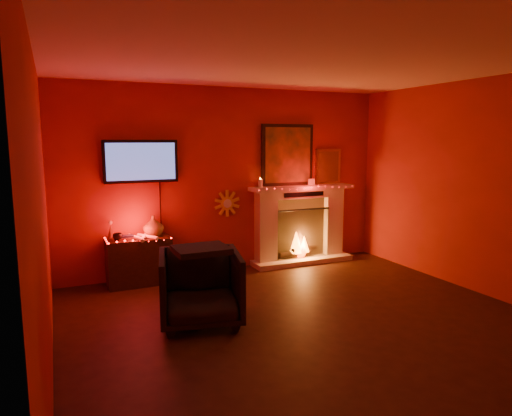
{
  "coord_description": "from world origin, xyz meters",
  "views": [
    {
      "loc": [
        -2.4,
        -3.85,
        1.94
      ],
      "look_at": [
        0.07,
        1.7,
        1.03
      ],
      "focal_mm": 32.0,
      "sensor_mm": 36.0,
      "label": 1
    }
  ],
  "objects_px": {
    "fireplace": "(300,217)",
    "sunburst_clock": "(227,203)",
    "tv": "(141,162)",
    "armchair": "(200,287)",
    "console_table": "(140,257)"
  },
  "relations": [
    {
      "from": "sunburst_clock",
      "to": "console_table",
      "type": "distance_m",
      "value": 1.5
    },
    {
      "from": "tv",
      "to": "console_table",
      "type": "height_order",
      "value": "tv"
    },
    {
      "from": "tv",
      "to": "armchair",
      "type": "xyz_separation_m",
      "value": [
        0.25,
        -1.82,
        -1.25
      ]
    },
    {
      "from": "sunburst_clock",
      "to": "armchair",
      "type": "height_order",
      "value": "sunburst_clock"
    },
    {
      "from": "fireplace",
      "to": "tv",
      "type": "height_order",
      "value": "fireplace"
    },
    {
      "from": "fireplace",
      "to": "sunburst_clock",
      "type": "bearing_deg",
      "value": 175.63
    },
    {
      "from": "console_table",
      "to": "armchair",
      "type": "bearing_deg",
      "value": -77.9
    },
    {
      "from": "fireplace",
      "to": "console_table",
      "type": "bearing_deg",
      "value": -177.13
    },
    {
      "from": "fireplace",
      "to": "tv",
      "type": "distance_m",
      "value": 2.61
    },
    {
      "from": "fireplace",
      "to": "sunburst_clock",
      "type": "height_order",
      "value": "fireplace"
    },
    {
      "from": "fireplace",
      "to": "console_table",
      "type": "height_order",
      "value": "fireplace"
    },
    {
      "from": "tv",
      "to": "fireplace",
      "type": "bearing_deg",
      "value": -1.5
    },
    {
      "from": "tv",
      "to": "armchair",
      "type": "bearing_deg",
      "value": -82.08
    },
    {
      "from": "fireplace",
      "to": "tv",
      "type": "xyz_separation_m",
      "value": [
        -2.44,
        0.06,
        0.92
      ]
    },
    {
      "from": "fireplace",
      "to": "armchair",
      "type": "height_order",
      "value": "fireplace"
    }
  ]
}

